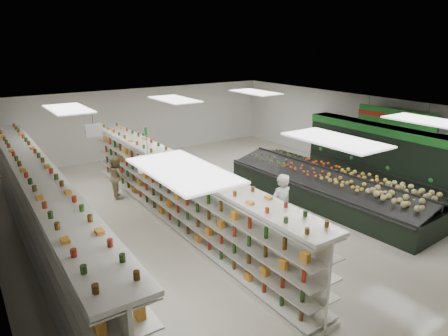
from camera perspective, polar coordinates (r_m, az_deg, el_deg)
floor at (r=13.41m, az=1.40°, el=-5.76°), size 16.00×16.00×0.00m
ceiling at (r=12.48m, az=1.51°, el=7.83°), size 14.00×16.00×0.02m
wall_back at (r=19.72m, az=-12.28°, el=6.41°), size 14.00×0.02×3.20m
wall_right at (r=17.74m, az=20.23°, el=4.46°), size 0.02×16.00×3.20m
produce_wall_case at (r=16.64m, az=23.28°, el=1.99°), size 0.93×8.00×2.20m
aisle_sign_near at (r=9.05m, az=-10.78°, el=0.72°), size 0.52×0.06×0.75m
aisle_sign_far at (r=12.72m, az=-18.12°, el=5.08°), size 0.52×0.06×0.75m
hortifruti_banner at (r=16.11m, az=23.33°, el=6.67°), size 0.12×3.20×0.95m
gondola_left at (r=11.56m, az=-24.57°, el=-5.91°), size 1.07×12.95×2.24m
gondola_center at (r=12.07m, az=-6.78°, el=-3.81°), size 0.94×11.83×2.05m
produce_island at (r=14.38m, az=15.01°, el=-2.52°), size 3.13×7.73×1.14m
soda_endcap at (r=18.41m, az=-12.47°, el=2.85°), size 1.32×1.01×1.53m
shopper_main at (r=11.13m, az=8.06°, el=-5.61°), size 0.71×0.47×1.95m
shopper_background at (r=14.58m, az=-14.93°, el=-1.18°), size 0.58×0.81×1.54m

